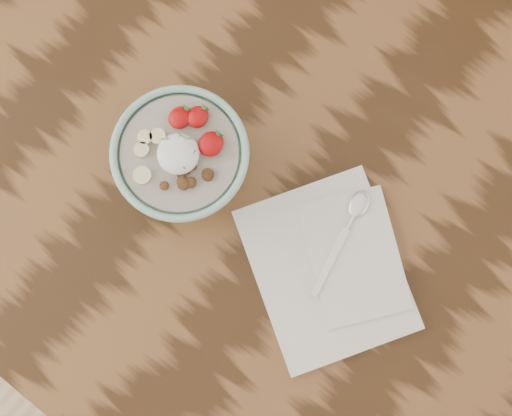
{
  "coord_description": "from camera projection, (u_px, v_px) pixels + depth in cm",
  "views": [
    {
      "loc": [
        22.39,
        -15.11,
        175.35
      ],
      "look_at": [
        14.93,
        -5.77,
        85.82
      ],
      "focal_mm": 50.0,
      "sensor_mm": 36.0,
      "label": 1
    }
  ],
  "objects": [
    {
      "name": "spoon",
      "position": [
        352.0,
        218.0,
        0.99
      ],
      "size": [
        5.12,
        16.49,
        0.86
      ],
      "rotation": [
        0.0,
        0.0,
        0.2
      ],
      "color": "silver",
      "rests_on": "napkin"
    },
    {
      "name": "table",
      "position": [
        205.0,
        138.0,
        1.12
      ],
      "size": [
        160.0,
        90.0,
        75.0
      ],
      "color": "#341E0D",
      "rests_on": "ground"
    },
    {
      "name": "napkin",
      "position": [
        333.0,
        267.0,
        1.0
      ],
      "size": [
        31.07,
        29.52,
        1.5
      ],
      "rotation": [
        0.0,
        0.0,
        -0.55
      ],
      "color": "white",
      "rests_on": "table"
    },
    {
      "name": "breakfast_bowl",
      "position": [
        183.0,
        159.0,
        0.96
      ],
      "size": [
        18.22,
        18.22,
        12.4
      ],
      "rotation": [
        0.0,
        0.0,
        -0.31
      ],
      "color": "#91C4AC",
      "rests_on": "table"
    }
  ]
}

